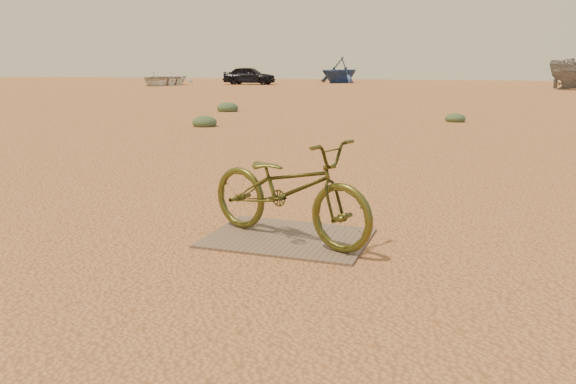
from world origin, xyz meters
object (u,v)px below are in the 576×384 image
(plywood_board, at_px, (288,238))
(boat_near_left, at_px, (162,78))
(bicycle, at_px, (288,189))
(boat_far_left, at_px, (340,70))
(car, at_px, (249,76))

(plywood_board, height_order, boat_near_left, boat_near_left)
(bicycle, relative_size, boat_far_left, 0.40)
(plywood_board, distance_m, boat_far_left, 47.44)
(car, relative_size, boat_far_left, 0.98)
(car, xyz_separation_m, boat_far_left, (6.15, 6.48, 0.42))
(bicycle, height_order, boat_near_left, boat_near_left)
(plywood_board, xyz_separation_m, bicycle, (0.02, -0.06, 0.48))
(plywood_board, bearing_deg, boat_far_left, 103.42)
(plywood_board, xyz_separation_m, boat_near_left, (-23.02, 35.43, 0.54))
(car, height_order, boat_far_left, boat_far_left)
(car, bearing_deg, bicycle, -161.33)
(plywood_board, distance_m, car, 43.21)
(boat_near_left, xyz_separation_m, boat_far_left, (12.01, 10.70, 0.62))
(car, bearing_deg, boat_far_left, -48.22)
(car, height_order, boat_near_left, car)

